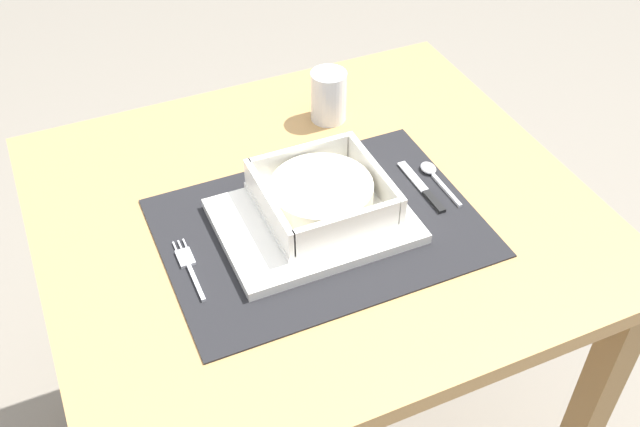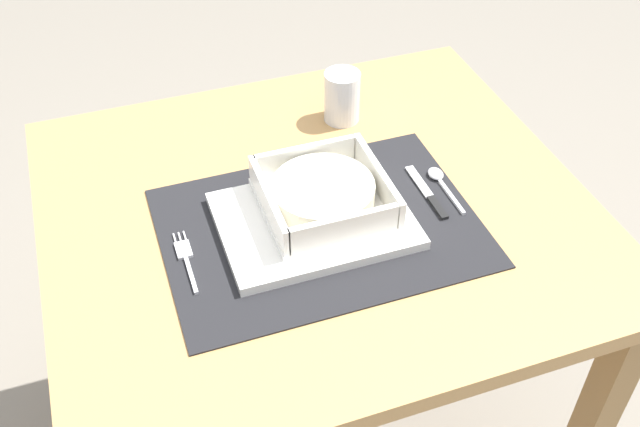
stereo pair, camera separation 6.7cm
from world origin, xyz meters
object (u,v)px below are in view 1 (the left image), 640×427
object	(u,v)px
porridge_bowl	(323,195)
spoon	(432,173)
fork	(188,265)
dining_table	(315,253)
drinking_glass	(329,98)
butter_knife	(424,190)

from	to	relation	value
porridge_bowl	spoon	world-z (taller)	porridge_bowl
spoon	porridge_bowl	bearing A→B (deg)	-178.58
fork	spoon	bearing A→B (deg)	0.57
spoon	fork	bearing A→B (deg)	-177.77
dining_table	fork	xyz separation A→B (m)	(-0.22, -0.05, 0.11)
dining_table	porridge_bowl	bearing A→B (deg)	-85.75
dining_table	fork	world-z (taller)	fork
fork	drinking_glass	distance (m)	0.43
spoon	drinking_glass	world-z (taller)	drinking_glass
dining_table	porridge_bowl	xyz separation A→B (m)	(0.00, -0.03, 0.15)
porridge_bowl	drinking_glass	size ratio (longest dim) A/B	1.97
porridge_bowl	fork	bearing A→B (deg)	-174.15
spoon	butter_knife	world-z (taller)	spoon
drinking_glass	porridge_bowl	bearing A→B (deg)	-116.32
dining_table	butter_knife	world-z (taller)	butter_knife
spoon	dining_table	bearing A→B (deg)	173.65
dining_table	porridge_bowl	distance (m)	0.15
spoon	drinking_glass	bearing A→B (deg)	108.34
dining_table	butter_knife	distance (m)	0.21
dining_table	butter_knife	xyz separation A→B (m)	(0.17, -0.04, 0.11)
dining_table	spoon	bearing A→B (deg)	-3.47
fork	drinking_glass	bearing A→B (deg)	32.95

